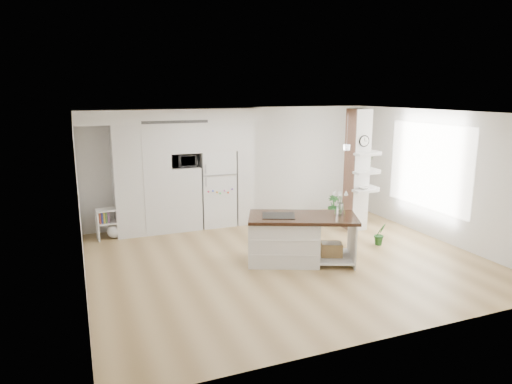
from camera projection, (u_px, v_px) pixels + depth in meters
floor at (286, 259)px, 8.50m from camera, size 7.00×6.00×0.01m
room at (287, 161)px, 8.10m from camera, size 7.04×6.04×2.72m
cabinet_wall at (176, 163)px, 10.08m from camera, size 4.00×0.71×2.70m
refrigerator at (216, 188)px, 10.56m from camera, size 0.78×0.69×1.75m
column at (362, 170)px, 10.09m from camera, size 0.69×0.90×2.70m
window at (429, 166)px, 9.71m from camera, size 0.00×2.40×2.40m
pendant_light at (364, 141)px, 8.79m from camera, size 0.12×0.12×0.10m
kitchen_island at (290, 238)px, 8.30m from camera, size 2.14×1.61×1.44m
bookshelf at (112, 225)px, 9.66m from camera, size 0.58×0.36×0.65m
floor_plant_a at (380, 234)px, 9.27m from camera, size 0.26×0.21×0.45m
floor_plant_b at (333, 205)px, 11.53m from camera, size 0.32×0.32×0.50m
microwave at (184, 160)px, 10.08m from camera, size 0.54×0.37×0.30m
shelf_plant at (367, 161)px, 10.30m from camera, size 0.27×0.23×0.30m
decor_bowl at (364, 188)px, 9.93m from camera, size 0.22×0.22×0.05m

